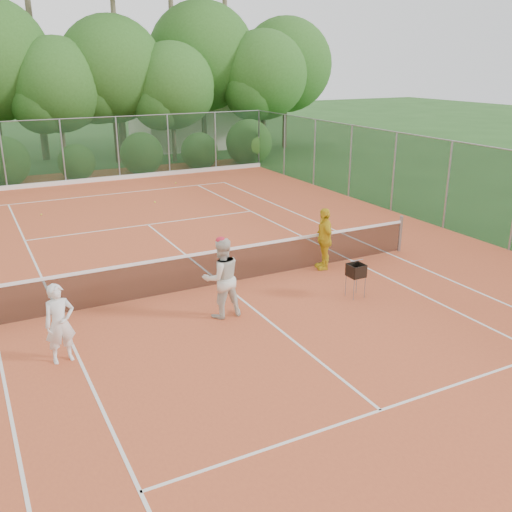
{
  "coord_description": "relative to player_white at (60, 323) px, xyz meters",
  "views": [
    {
      "loc": [
        -5.61,
        -12.65,
        5.54
      ],
      "look_at": [
        0.37,
        -1.2,
        1.1
      ],
      "focal_mm": 40.0,
      "sensor_mm": 36.0,
      "label": 1
    }
  ],
  "objects": [
    {
      "name": "player_white",
      "position": [
        0.0,
        0.0,
        0.0
      ],
      "size": [
        0.62,
        0.44,
        1.58
      ],
      "primitive_type": "imported",
      "rotation": [
        0.0,
        0.0,
        0.11
      ],
      "color": "silver",
      "rests_on": "clay_court"
    },
    {
      "name": "stray_ball_a",
      "position": [
        1.21,
        11.72,
        -0.76
      ],
      "size": [
        0.07,
        0.07,
        0.07
      ],
      "primitive_type": "sphere",
      "color": "yellow",
      "rests_on": "clay_court"
    },
    {
      "name": "ball_hopper",
      "position": [
        6.93,
        -0.05,
        -0.12
      ],
      "size": [
        0.37,
        0.37,
        0.85
      ],
      "rotation": [
        0.0,
        0.0,
        0.26
      ],
      "color": "gray",
      "rests_on": "clay_court"
    },
    {
      "name": "court_markings",
      "position": [
        4.38,
        2.23,
        -0.79
      ],
      "size": [
        11.03,
        23.83,
        0.01
      ],
      "color": "white",
      "rests_on": "clay_court"
    },
    {
      "name": "tropical_treeline",
      "position": [
        5.81,
        22.45,
        4.3
      ],
      "size": [
        32.1,
        8.49,
        15.03
      ],
      "color": "brown",
      "rests_on": "ground"
    },
    {
      "name": "stray_ball_b",
      "position": [
        7.69,
        14.88,
        -0.76
      ],
      "size": [
        0.07,
        0.07,
        0.07
      ],
      "primitive_type": "sphere",
      "color": "gold",
      "rests_on": "clay_court"
    },
    {
      "name": "stray_ball_c",
      "position": [
        5.63,
        11.68,
        -0.76
      ],
      "size": [
        0.07,
        0.07,
        0.07
      ],
      "primitive_type": "sphere",
      "color": "#D4EB36",
      "rests_on": "clay_court"
    },
    {
      "name": "player_center_grp",
      "position": [
        3.57,
        0.45,
        0.14
      ],
      "size": [
        0.91,
        0.72,
        1.88
      ],
      "color": "silver",
      "rests_on": "clay_court"
    },
    {
      "name": "tennis_net",
      "position": [
        4.38,
        2.23,
        -0.28
      ],
      "size": [
        11.97,
        0.1,
        1.1
      ],
      "color": "gray",
      "rests_on": "clay_court"
    },
    {
      "name": "club_building",
      "position": [
        13.38,
        26.23,
        0.69
      ],
      "size": [
        8.0,
        5.0,
        3.0
      ],
      "primitive_type": "cube",
      "color": "beige",
      "rests_on": "ground"
    },
    {
      "name": "ground",
      "position": [
        4.38,
        2.23,
        -0.81
      ],
      "size": [
        120.0,
        120.0,
        0.0
      ],
      "primitive_type": "plane",
      "color": "#234C1B",
      "rests_on": "ground"
    },
    {
      "name": "player_yellow",
      "position": [
        7.38,
        2.02,
        0.07
      ],
      "size": [
        0.68,
        1.09,
        1.73
      ],
      "primitive_type": "imported",
      "rotation": [
        0.0,
        0.0,
        -1.85
      ],
      "color": "gold",
      "rests_on": "clay_court"
    },
    {
      "name": "clay_court",
      "position": [
        4.38,
        2.23,
        -0.8
      ],
      "size": [
        18.0,
        36.0,
        0.02
      ],
      "primitive_type": "cube",
      "color": "#CB572E",
      "rests_on": "ground"
    },
    {
      "name": "fence_back",
      "position": [
        4.38,
        17.23,
        0.71
      ],
      "size": [
        18.07,
        0.07,
        3.0
      ],
      "color": "#19381E",
      "rests_on": "clay_court"
    }
  ]
}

